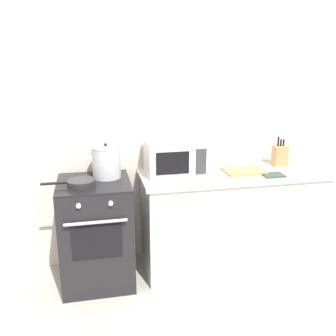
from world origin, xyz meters
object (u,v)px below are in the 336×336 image
at_px(knife_block, 280,155).
at_px(oven_mitt, 273,175).
at_px(frying_pan, 80,183).
at_px(stove, 96,232).
at_px(stock_pot, 106,162).
at_px(microwave, 175,157).
at_px(cutting_board, 244,171).

relative_size(knife_block, oven_mitt, 1.55).
bearing_deg(frying_pan, knife_block, 6.94).
relative_size(stove, stock_pot, 2.79).
distance_m(microwave, cutting_board, 0.64).
relative_size(stove, cutting_board, 2.56).
height_order(stove, knife_block, knife_block).
xyz_separation_m(stove, stock_pot, (0.12, 0.10, 0.60)).
height_order(cutting_board, knife_block, knife_block).
xyz_separation_m(frying_pan, cutting_board, (1.44, 0.09, -0.02)).
relative_size(stock_pot, knife_block, 1.18).
relative_size(frying_pan, microwave, 0.85).
height_order(stove, microwave, microwave).
bearing_deg(cutting_board, frying_pan, -176.59).
bearing_deg(stove, stock_pot, 40.78).
relative_size(stock_pot, cutting_board, 0.92).
bearing_deg(stove, microwave, 6.36).
bearing_deg(stove, oven_mitt, -5.91).
distance_m(stock_pot, frying_pan, 0.31).
bearing_deg(stock_pot, oven_mitt, -10.42).
bearing_deg(frying_pan, oven_mitt, -2.60).
bearing_deg(cutting_board, oven_mitt, -38.56).
xyz_separation_m(stock_pot, frying_pan, (-0.22, -0.19, -0.11)).
bearing_deg(oven_mitt, microwave, 163.90).
bearing_deg(stove, frying_pan, -140.82).
xyz_separation_m(frying_pan, microwave, (0.81, 0.16, 0.12)).
bearing_deg(microwave, stove, -173.64).
relative_size(frying_pan, oven_mitt, 2.37).
bearing_deg(microwave, stock_pot, 177.82).
xyz_separation_m(frying_pan, oven_mitt, (1.64, -0.07, -0.02)).
height_order(stock_pot, knife_block, stock_pot).
bearing_deg(knife_block, oven_mitt, -125.67).
bearing_deg(frying_pan, stock_pot, 40.04).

